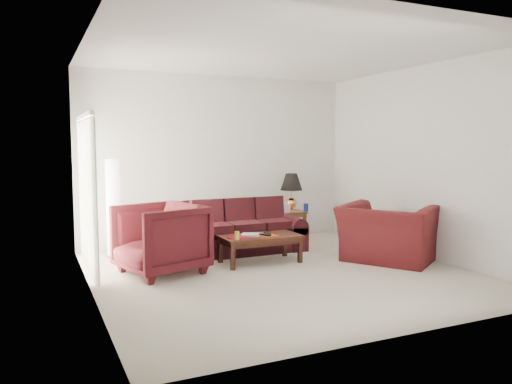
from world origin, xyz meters
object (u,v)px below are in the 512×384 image
at_px(end_table, 290,225).
at_px(sofa, 243,227).
at_px(floor_lamp, 113,208).
at_px(armchair_left, 160,239).
at_px(armchair_right, 388,233).
at_px(coffee_table, 260,249).

bearing_deg(end_table, sofa, -150.66).
bearing_deg(floor_lamp, armchair_left, -72.29).
bearing_deg(armchair_right, coffee_table, 35.34).
distance_m(end_table, floor_lamp, 3.29).
distance_m(armchair_left, armchair_right, 3.39).
distance_m(sofa, coffee_table, 0.81).
distance_m(armchair_left, coffee_table, 1.54).
bearing_deg(sofa, end_table, 33.38).
bearing_deg(coffee_table, sofa, 61.64).
height_order(floor_lamp, armchair_right, floor_lamp).
xyz_separation_m(end_table, armchair_left, (-2.83, -1.50, 0.22)).
bearing_deg(end_table, armchair_right, -77.34).
relative_size(floor_lamp, coffee_table, 1.31).
bearing_deg(end_table, coffee_table, -131.32).
xyz_separation_m(armchair_right, coffee_table, (-1.81, 0.70, -0.22)).
bearing_deg(armchair_left, armchair_right, 62.25).
distance_m(floor_lamp, armchair_right, 4.27).
xyz_separation_m(sofa, floor_lamp, (-1.99, 0.54, 0.37)).
relative_size(sofa, armchair_right, 1.53).
height_order(end_table, coffee_table, end_table).
height_order(armchair_left, coffee_table, armchair_left).
relative_size(end_table, coffee_table, 0.45).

